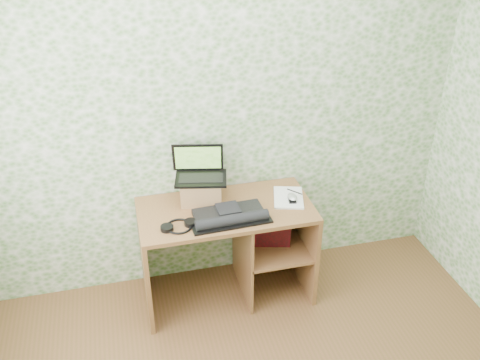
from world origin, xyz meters
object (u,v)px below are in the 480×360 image
object	(u,v)px
laptop	(200,170)
keyboard	(230,216)
desk	(236,236)
riser	(201,190)
notepad	(288,198)

from	to	relation	value
laptop	keyboard	distance (m)	0.40
desk	riser	bearing A→B (deg)	152.00
desk	keyboard	xyz separation A→B (m)	(-0.08, -0.16, 0.29)
laptop	notepad	distance (m)	0.66
laptop	keyboard	xyz separation A→B (m)	(0.14, -0.32, -0.20)
keyboard	notepad	distance (m)	0.49
laptop	notepad	world-z (taller)	laptop
riser	laptop	bearing A→B (deg)	90.00
laptop	notepad	xyz separation A→B (m)	(0.60, -0.16, -0.21)
desk	laptop	bearing A→B (deg)	144.82
keyboard	desk	bearing A→B (deg)	61.81
riser	laptop	distance (m)	0.14
desk	riser	world-z (taller)	riser
notepad	laptop	bearing A→B (deg)	-179.20
riser	notepad	size ratio (longest dim) A/B	0.96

